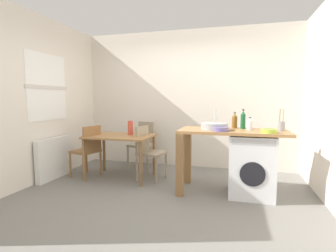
{
  "coord_description": "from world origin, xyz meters",
  "views": [
    {
      "loc": [
        0.99,
        -3.32,
        1.35
      ],
      "look_at": [
        -0.04,
        0.45,
        0.94
      ],
      "focal_mm": 27.36,
      "sensor_mm": 36.0,
      "label": 1
    }
  ],
  "objects_px": {
    "chair_opposite": "(148,149)",
    "bottle_squat_brown": "(243,120)",
    "chair_person_seat": "(88,148)",
    "bottle_clear_small": "(250,124)",
    "washing_machine": "(251,165)",
    "vase": "(130,128)",
    "dining_table": "(120,141)",
    "chair_spare_by_wall": "(143,142)",
    "colander": "(269,131)",
    "bottle_tall_green": "(235,121)",
    "mixing_bowl": "(221,129)",
    "utensil_crock": "(281,126)"
  },
  "relations": [
    {
      "from": "chair_person_seat",
      "to": "utensil_crock",
      "type": "height_order",
      "value": "utensil_crock"
    },
    {
      "from": "chair_person_seat",
      "to": "bottle_clear_small",
      "type": "distance_m",
      "value": 2.69
    },
    {
      "from": "bottle_tall_green",
      "to": "colander",
      "type": "height_order",
      "value": "bottle_tall_green"
    },
    {
      "from": "utensil_crock",
      "to": "vase",
      "type": "height_order",
      "value": "utensil_crock"
    },
    {
      "from": "chair_person_seat",
      "to": "chair_opposite",
      "type": "bearing_deg",
      "value": -64.86
    },
    {
      "from": "dining_table",
      "to": "utensil_crock",
      "type": "distance_m",
      "value": 2.53
    },
    {
      "from": "chair_opposite",
      "to": "chair_spare_by_wall",
      "type": "relative_size",
      "value": 1.0
    },
    {
      "from": "bottle_tall_green",
      "to": "vase",
      "type": "relative_size",
      "value": 0.99
    },
    {
      "from": "washing_machine",
      "to": "bottle_squat_brown",
      "type": "bearing_deg",
      "value": 124.45
    },
    {
      "from": "washing_machine",
      "to": "bottle_squat_brown",
      "type": "height_order",
      "value": "bottle_squat_brown"
    },
    {
      "from": "dining_table",
      "to": "chair_person_seat",
      "type": "relative_size",
      "value": 1.22
    },
    {
      "from": "chair_opposite",
      "to": "colander",
      "type": "distance_m",
      "value": 1.97
    },
    {
      "from": "dining_table",
      "to": "washing_machine",
      "type": "xyz_separation_m",
      "value": [
        2.13,
        -0.25,
        -0.21
      ]
    },
    {
      "from": "chair_spare_by_wall",
      "to": "washing_machine",
      "type": "relative_size",
      "value": 1.05
    },
    {
      "from": "bottle_clear_small",
      "to": "bottle_tall_green",
      "type": "bearing_deg",
      "value": 135.38
    },
    {
      "from": "mixing_bowl",
      "to": "utensil_crock",
      "type": "xyz_separation_m",
      "value": [
        0.79,
        0.25,
        0.04
      ]
    },
    {
      "from": "colander",
      "to": "mixing_bowl",
      "type": "bearing_deg",
      "value": 178.12
    },
    {
      "from": "mixing_bowl",
      "to": "vase",
      "type": "relative_size",
      "value": 0.85
    },
    {
      "from": "bottle_clear_small",
      "to": "mixing_bowl",
      "type": "distance_m",
      "value": 0.46
    },
    {
      "from": "bottle_tall_green",
      "to": "colander",
      "type": "distance_m",
      "value": 0.65
    },
    {
      "from": "dining_table",
      "to": "chair_opposite",
      "type": "bearing_deg",
      "value": 7.41
    },
    {
      "from": "bottle_squat_brown",
      "to": "bottle_clear_small",
      "type": "xyz_separation_m",
      "value": [
        0.09,
        -0.13,
        -0.05
      ]
    },
    {
      "from": "washing_machine",
      "to": "bottle_clear_small",
      "type": "bearing_deg",
      "value": 124.86
    },
    {
      "from": "colander",
      "to": "vase",
      "type": "xyz_separation_m",
      "value": [
        -2.17,
        0.57,
        -0.09
      ]
    },
    {
      "from": "mixing_bowl",
      "to": "utensil_crock",
      "type": "relative_size",
      "value": 0.68
    },
    {
      "from": "colander",
      "to": "vase",
      "type": "bearing_deg",
      "value": 165.24
    },
    {
      "from": "chair_person_seat",
      "to": "washing_machine",
      "type": "xyz_separation_m",
      "value": [
        2.68,
        -0.13,
        -0.08
      ]
    },
    {
      "from": "chair_person_seat",
      "to": "washing_machine",
      "type": "bearing_deg",
      "value": -77.77
    },
    {
      "from": "dining_table",
      "to": "colander",
      "type": "xyz_separation_m",
      "value": [
        2.32,
        -0.47,
        0.31
      ]
    },
    {
      "from": "chair_spare_by_wall",
      "to": "bottle_clear_small",
      "type": "height_order",
      "value": "bottle_clear_small"
    },
    {
      "from": "chair_spare_by_wall",
      "to": "washing_machine",
      "type": "height_order",
      "value": "chair_spare_by_wall"
    },
    {
      "from": "chair_opposite",
      "to": "utensil_crock",
      "type": "height_order",
      "value": "utensil_crock"
    },
    {
      "from": "utensil_crock",
      "to": "colander",
      "type": "distance_m",
      "value": 0.33
    },
    {
      "from": "bottle_tall_green",
      "to": "mixing_bowl",
      "type": "height_order",
      "value": "bottle_tall_green"
    },
    {
      "from": "chair_opposite",
      "to": "bottle_squat_brown",
      "type": "height_order",
      "value": "bottle_squat_brown"
    },
    {
      "from": "dining_table",
      "to": "chair_spare_by_wall",
      "type": "xyz_separation_m",
      "value": [
        0.12,
        0.77,
        -0.14
      ]
    },
    {
      "from": "bottle_squat_brown",
      "to": "vase",
      "type": "distance_m",
      "value": 1.87
    },
    {
      "from": "washing_machine",
      "to": "colander",
      "type": "xyz_separation_m",
      "value": [
        0.19,
        -0.22,
        0.52
      ]
    },
    {
      "from": "washing_machine",
      "to": "vase",
      "type": "distance_m",
      "value": 2.06
    },
    {
      "from": "dining_table",
      "to": "colander",
      "type": "bearing_deg",
      "value": -11.49
    },
    {
      "from": "washing_machine",
      "to": "vase",
      "type": "xyz_separation_m",
      "value": [
        -1.98,
        0.35,
        0.43
      ]
    },
    {
      "from": "washing_machine",
      "to": "colander",
      "type": "distance_m",
      "value": 0.59
    },
    {
      "from": "bottle_squat_brown",
      "to": "dining_table",
      "type": "bearing_deg",
      "value": 178.1
    },
    {
      "from": "dining_table",
      "to": "washing_machine",
      "type": "relative_size",
      "value": 1.28
    },
    {
      "from": "chair_person_seat",
      "to": "bottle_squat_brown",
      "type": "relative_size",
      "value": 3.12
    },
    {
      "from": "dining_table",
      "to": "washing_machine",
      "type": "bearing_deg",
      "value": -6.79
    },
    {
      "from": "bottle_squat_brown",
      "to": "utensil_crock",
      "type": "bearing_deg",
      "value": -15.24
    },
    {
      "from": "mixing_bowl",
      "to": "bottle_clear_small",
      "type": "bearing_deg",
      "value": 33.14
    },
    {
      "from": "chair_spare_by_wall",
      "to": "vase",
      "type": "height_order",
      "value": "vase"
    },
    {
      "from": "chair_spare_by_wall",
      "to": "bottle_clear_small",
      "type": "bearing_deg",
      "value": 171.78
    }
  ]
}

